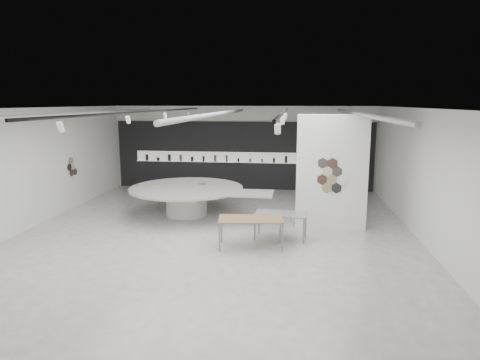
# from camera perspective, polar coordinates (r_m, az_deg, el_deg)

# --- Properties ---
(room) EXTENTS (12.02, 14.02, 3.82)m
(room) POSITION_cam_1_polar(r_m,az_deg,el_deg) (12.83, -3.64, 1.82)
(room) COLOR beige
(room) RESTS_ON ground
(back_wall_display) EXTENTS (11.80, 0.27, 3.10)m
(back_wall_display) POSITION_cam_1_polar(r_m,az_deg,el_deg) (19.69, 0.13, 3.26)
(back_wall_display) COLOR black
(back_wall_display) RESTS_ON ground
(partition_column) EXTENTS (2.20, 0.38, 3.60)m
(partition_column) POSITION_cam_1_polar(r_m,az_deg,el_deg) (13.70, 12.12, 0.99)
(partition_column) COLOR white
(partition_column) RESTS_ON ground
(display_island) EXTENTS (5.18, 4.12, 1.03)m
(display_island) POSITION_cam_1_polar(r_m,az_deg,el_deg) (15.24, -6.86, -2.26)
(display_island) COLOR white
(display_island) RESTS_ON ground
(sample_table_wood) EXTENTS (1.84, 1.05, 0.83)m
(sample_table_wood) POSITION_cam_1_polar(r_m,az_deg,el_deg) (11.79, 1.46, -5.43)
(sample_table_wood) COLOR olive
(sample_table_wood) RESTS_ON ground
(sample_table_stone) EXTENTS (1.57, 0.91, 0.77)m
(sample_table_stone) POSITION_cam_1_polar(r_m,az_deg,el_deg) (12.60, 5.45, -4.72)
(sample_table_stone) COLOR gray
(sample_table_stone) RESTS_ON ground
(kitchen_counter) EXTENTS (1.73, 0.69, 1.36)m
(kitchen_counter) POSITION_cam_1_polar(r_m,az_deg,el_deg) (19.37, 10.73, -0.19)
(kitchen_counter) COLOR white
(kitchen_counter) RESTS_ON ground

